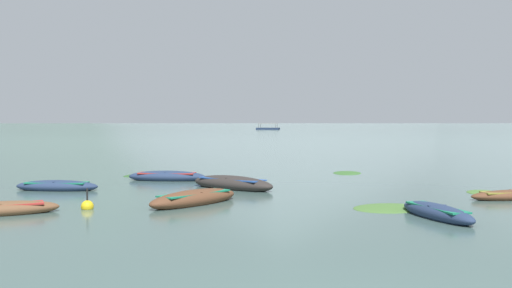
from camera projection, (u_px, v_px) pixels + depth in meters
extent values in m
plane|color=#425B56|center=(232.00, 123.00, 1504.46)|extent=(6000.00, 6000.00, 0.00)
cone|color=#4C5B56|center=(102.00, 63.00, 2329.62)|extent=(1719.19, 1719.19, 505.97)
cone|color=slate|center=(280.00, 59.00, 2284.01)|extent=(1952.24, 1952.24, 524.46)
ellipsoid|color=navy|center=(437.00, 213.00, 16.73)|extent=(1.69, 3.52, 0.54)
cube|color=#197A56|center=(437.00, 207.00, 16.73)|extent=(1.22, 2.53, 0.05)
cube|color=navy|center=(437.00, 206.00, 16.72)|extent=(0.62, 0.22, 0.04)
ellipsoid|color=brown|center=(0.00, 210.00, 17.32)|extent=(3.68, 2.28, 0.52)
cube|color=#B22D28|center=(0.00, 205.00, 17.32)|extent=(2.65, 1.64, 0.05)
cube|color=brown|center=(0.00, 203.00, 17.31)|extent=(0.34, 0.68, 0.04)
ellipsoid|color=navy|center=(57.00, 186.00, 23.51)|extent=(3.70, 1.50, 0.54)
cube|color=#197A56|center=(57.00, 183.00, 23.50)|extent=(2.66, 1.08, 0.05)
cube|color=navy|center=(57.00, 181.00, 23.50)|extent=(0.17, 0.72, 0.04)
ellipsoid|color=navy|center=(167.00, 177.00, 27.45)|extent=(4.02, 1.72, 0.60)
cube|color=#B22D28|center=(167.00, 173.00, 27.44)|extent=(2.90, 1.24, 0.05)
cube|color=navy|center=(167.00, 172.00, 27.44)|extent=(0.19, 0.81, 0.04)
ellipsoid|color=#2D2826|center=(232.00, 184.00, 24.05)|extent=(4.13, 3.77, 0.71)
cube|color=#28519E|center=(232.00, 179.00, 24.04)|extent=(2.97, 2.71, 0.05)
cube|color=#2D2826|center=(232.00, 178.00, 24.04)|extent=(0.62, 0.71, 0.04)
ellipsoid|color=brown|center=(194.00, 199.00, 19.51)|extent=(3.53, 3.75, 0.65)
cube|color=#197A56|center=(194.00, 193.00, 19.51)|extent=(2.54, 2.70, 0.05)
cube|color=brown|center=(194.00, 192.00, 19.50)|extent=(0.62, 0.57, 0.04)
cube|color=navy|center=(268.00, 129.00, 200.02)|extent=(8.93, 5.86, 0.90)
cylinder|color=#4C4742|center=(259.00, 126.00, 199.58)|extent=(0.10, 0.10, 1.80)
cylinder|color=#4C4742|center=(261.00, 126.00, 202.08)|extent=(0.10, 0.10, 1.80)
cylinder|color=#4C4742|center=(275.00, 126.00, 197.87)|extent=(0.10, 0.10, 1.80)
cylinder|color=#4C4742|center=(277.00, 126.00, 200.37)|extent=(0.10, 0.10, 1.80)
cube|color=#9E998E|center=(268.00, 123.00, 199.94)|extent=(7.50, 4.92, 0.12)
sphere|color=yellow|center=(87.00, 206.00, 18.43)|extent=(0.42, 0.42, 0.42)
cylinder|color=black|center=(87.00, 197.00, 18.42)|extent=(0.06, 0.06, 0.62)
ellipsoid|color=#38662D|center=(347.00, 173.00, 31.27)|extent=(2.11, 2.62, 0.14)
ellipsoid|color=#2D5628|center=(142.00, 175.00, 29.98)|extent=(2.61, 2.83, 0.14)
ellipsoid|color=#477033|center=(389.00, 208.00, 18.58)|extent=(3.11, 2.82, 0.14)
ellipsoid|color=#477033|center=(483.00, 193.00, 22.68)|extent=(1.82, 1.99, 0.14)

